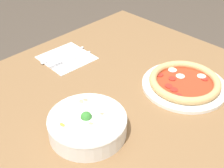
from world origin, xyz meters
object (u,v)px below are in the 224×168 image
at_px(fork, 71,59).
at_px(knife, 65,54).
at_px(bowl, 87,124).
at_px(pizza, 184,83).

height_order(fork, knife, same).
distance_m(bowl, fork, 0.41).
relative_size(pizza, fork, 1.56).
height_order(pizza, bowl, bowl).
xyz_separation_m(pizza, knife, (0.46, 0.16, -0.01)).
xyz_separation_m(fork, knife, (0.05, -0.01, -0.00)).
bearing_deg(pizza, fork, 21.51).
bearing_deg(bowl, pizza, -100.57).
height_order(pizza, fork, pizza).
distance_m(bowl, knife, 0.45).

